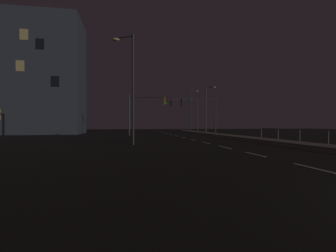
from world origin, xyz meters
name	(u,v)px	position (x,y,z in m)	size (l,w,h in m)	color
ground_plane	(204,142)	(0.00, 17.50, 0.00)	(112.00, 112.00, 0.00)	black
sidewalk_right	(275,141)	(6.48, 17.50, 0.07)	(2.07, 77.00, 0.14)	gray
lane_markings_center	(193,140)	(0.00, 21.00, 0.01)	(0.14, 50.00, 0.01)	silver
lane_edge_line	(236,138)	(5.20, 22.50, 0.01)	(0.14, 53.00, 0.01)	silver
traffic_light_mid_left	(200,108)	(3.52, 30.35, 3.75)	(5.07, 0.52, 5.02)	#38383D
traffic_light_near_left	(146,107)	(-3.77, 30.97, 3.84)	(5.03, 0.97, 5.37)	#4C4C51
traffic_light_overhead_east	(186,108)	(3.73, 39.41, 4.22)	(4.85, 0.34, 5.74)	#38383D
street_lamp_mid_block	(130,80)	(-6.09, 16.15, 4.82)	(1.62, 0.95, 8.17)	#2D3033
street_lamp_median	(192,106)	(6.15, 44.62, 4.97)	(1.93, 1.20, 8.11)	#38383D
street_lamp_far_end	(207,105)	(6.67, 36.71, 4.63)	(1.51, 1.11, 7.54)	#4C4C51
building_distant	(18,76)	(-22.65, 39.24, 8.93)	(18.76, 8.73, 17.85)	#3D424C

